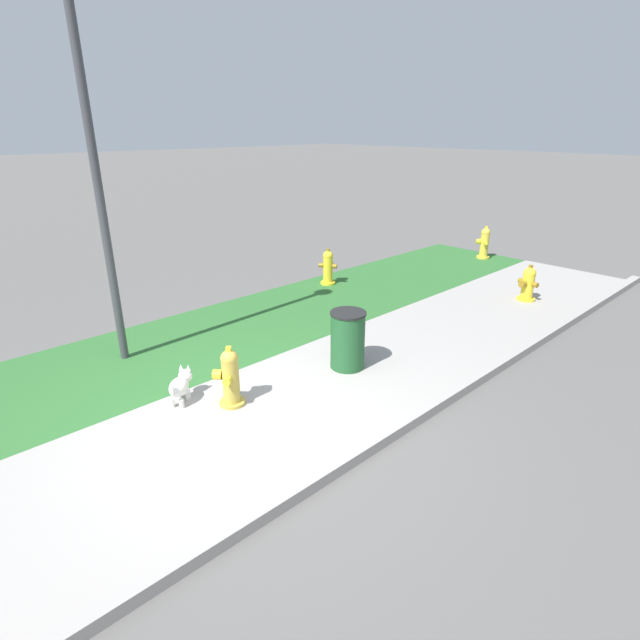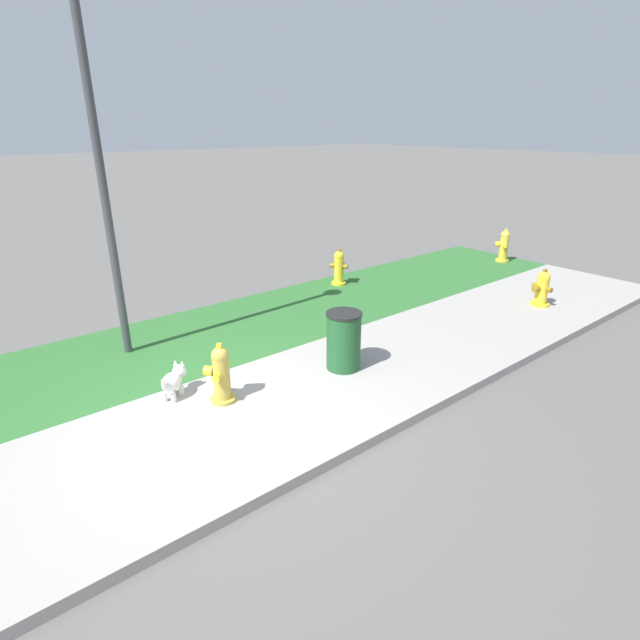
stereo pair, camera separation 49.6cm
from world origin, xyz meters
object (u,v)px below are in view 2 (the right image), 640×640
(fire_hydrant_by_grass_verge, at_px, (504,246))
(small_white_dog, at_px, (174,380))
(street_lamp, at_px, (88,89))
(fire_hydrant_across_street, at_px, (542,289))
(trash_bin, at_px, (344,341))
(fire_hydrant_at_driveway, at_px, (221,374))
(fire_hydrant_near_corner, at_px, (339,267))

(fire_hydrant_by_grass_verge, bearing_deg, small_white_dog, 149.50)
(small_white_dog, xyz_separation_m, street_lamp, (0.02, 1.64, 3.23))
(fire_hydrant_by_grass_verge, relative_size, street_lamp, 0.15)
(street_lamp, bearing_deg, small_white_dog, -90.56)
(fire_hydrant_across_street, bearing_deg, trash_bin, 96.32)
(small_white_dog, relative_size, street_lamp, 0.08)
(fire_hydrant_at_driveway, bearing_deg, small_white_dog, 89.14)
(street_lamp, bearing_deg, fire_hydrant_across_street, -23.15)
(small_white_dog, bearing_deg, street_lamp, 50.56)
(fire_hydrant_near_corner, height_order, fire_hydrant_by_grass_verge, fire_hydrant_by_grass_verge)
(fire_hydrant_across_street, xyz_separation_m, small_white_dog, (-6.47, 1.12, -0.10))
(fire_hydrant_by_grass_verge, relative_size, trash_bin, 0.99)
(fire_hydrant_at_driveway, relative_size, small_white_dog, 1.74)
(fire_hydrant_near_corner, distance_m, small_white_dog, 5.01)
(fire_hydrant_at_driveway, relative_size, fire_hydrant_across_street, 1.09)
(fire_hydrant_by_grass_verge, bearing_deg, fire_hydrant_at_driveway, 152.90)
(fire_hydrant_by_grass_verge, height_order, street_lamp, street_lamp)
(fire_hydrant_across_street, relative_size, trash_bin, 0.85)
(small_white_dog, distance_m, street_lamp, 3.62)
(street_lamp, relative_size, trash_bin, 6.68)
(small_white_dog, bearing_deg, fire_hydrant_across_street, -48.70)
(fire_hydrant_across_street, distance_m, street_lamp, 7.69)
(street_lamp, height_order, trash_bin, street_lamp)
(fire_hydrant_across_street, bearing_deg, fire_hydrant_by_grass_verge, -34.92)
(fire_hydrant_near_corner, xyz_separation_m, fire_hydrant_by_grass_verge, (4.24, -1.10, 0.02))
(fire_hydrant_at_driveway, height_order, street_lamp, street_lamp)
(fire_hydrant_across_street, xyz_separation_m, trash_bin, (-4.41, 0.40, 0.08))
(trash_bin, bearing_deg, fire_hydrant_across_street, -5.13)
(street_lamp, bearing_deg, fire_hydrant_by_grass_verge, -3.82)
(fire_hydrant_at_driveway, height_order, fire_hydrant_by_grass_verge, fire_hydrant_by_grass_verge)
(fire_hydrant_at_driveway, distance_m, trash_bin, 1.70)
(fire_hydrant_near_corner, height_order, street_lamp, street_lamp)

